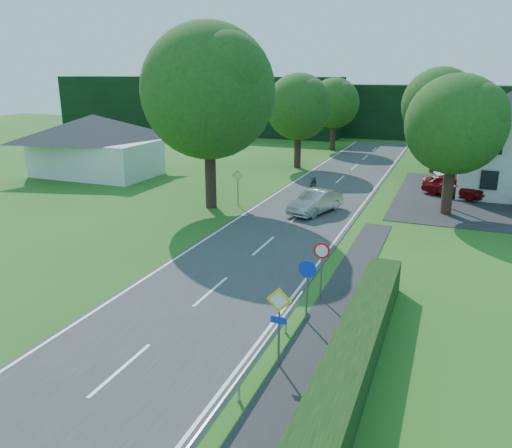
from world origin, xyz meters
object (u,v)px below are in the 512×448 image
at_px(parked_car_red, 455,186).
at_px(moving_car, 316,202).
at_px(parasol, 466,183).
at_px(streetlight, 447,139).
at_px(motorcycle, 313,182).
at_px(parked_car_silver_a, 468,178).

bearing_deg(parked_car_red, moving_car, 157.53).
height_order(parked_car_red, parasol, parasol).
height_order(streetlight, moving_car, streetlight).
xyz_separation_m(streetlight, parasol, (1.58, 3.82, -3.51)).
bearing_deg(motorcycle, moving_car, -77.06).
height_order(moving_car, parked_car_red, parked_car_red).
relative_size(streetlight, motorcycle, 4.25).
bearing_deg(parked_car_silver_a, parked_car_red, 147.68).
xyz_separation_m(motorcycle, parked_car_silver_a, (11.02, 4.11, 0.32)).
relative_size(streetlight, parked_car_red, 1.81).
bearing_deg(motorcycle, parked_car_silver_a, 16.84).
bearing_deg(moving_car, parked_car_silver_a, 67.94).
distance_m(motorcycle, parked_car_red, 10.16).
height_order(moving_car, motorcycle, moving_car).
xyz_separation_m(parked_car_silver_a, parasol, (-0.18, -2.14, 0.10)).
distance_m(motorcycle, parasol, 11.03).
bearing_deg(parked_car_silver_a, moving_car, 125.56).
height_order(motorcycle, parasol, parasol).
bearing_deg(parasol, parked_car_red, -132.66).
distance_m(streetlight, parasol, 5.42).
xyz_separation_m(moving_car, parasol, (8.83, 8.73, 0.19)).
xyz_separation_m(moving_car, parked_car_red, (8.08, 7.91, 0.04)).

